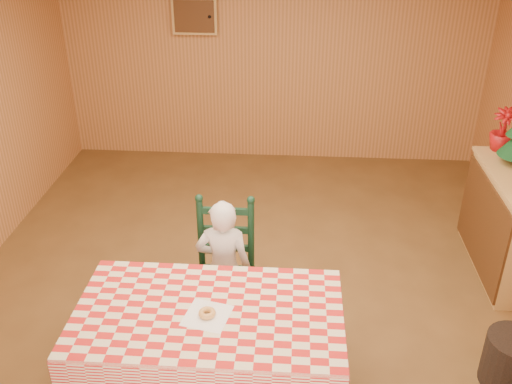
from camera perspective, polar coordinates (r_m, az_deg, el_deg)
ground at (r=4.81m, az=-0.17°, el=-11.18°), size 6.00×6.00×0.00m
cabin_walls at (r=4.42m, az=0.28°, el=12.12°), size 5.10×6.05×2.65m
dining_table at (r=3.61m, az=-4.73°, el=-12.71°), size 1.66×0.96×0.77m
ladder_chair at (r=4.34m, az=-3.13°, el=-7.78°), size 0.44×0.40×1.08m
seated_child at (r=4.26m, az=-3.24°, el=-7.58°), size 0.41×0.27×1.12m
napkin at (r=3.52m, az=-4.90°, el=-12.20°), size 0.31×0.31×0.00m
donut at (r=3.51m, az=-4.92°, el=-11.96°), size 0.14×0.14×0.04m
shelf_unit at (r=5.43m, az=24.24°, el=-2.97°), size 0.54×1.24×0.93m
flower_arrangement at (r=5.61m, az=23.49°, el=5.74°), size 0.25×0.25×0.39m
storage_bin at (r=4.42m, az=24.20°, el=-15.14°), size 0.50×0.50×0.39m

